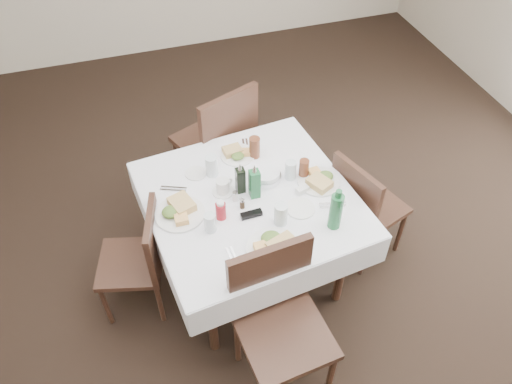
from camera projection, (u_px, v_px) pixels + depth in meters
ground_plane at (260, 294)px, 3.45m from camera, size 7.00×7.00×0.00m
room_shell at (262, 83)px, 2.23m from camera, size 6.04×7.04×2.80m
dining_table at (250, 207)px, 3.11m from camera, size 1.36×1.36×0.76m
chair_north at (220, 138)px, 3.71m from camera, size 0.64×0.64×1.04m
chair_south at (278, 313)px, 2.70m from camera, size 0.51×0.51×0.99m
chair_east at (362, 204)px, 3.36m from camera, size 0.53×0.53×0.88m
chair_west at (142, 256)px, 3.09m from camera, size 0.48×0.48×0.83m
meal_north at (237, 154)px, 3.30m from camera, size 0.23×0.23×0.05m
meal_south at (275, 246)px, 2.75m from camera, size 0.31×0.31×0.07m
meal_east at (320, 180)px, 3.12m from camera, size 0.27×0.27×0.06m
meal_west at (179, 211)px, 2.93m from camera, size 0.30×0.30×0.06m
side_plate_a at (196, 173)px, 3.19m from camera, size 0.14×0.14×0.01m
side_plate_b at (300, 208)px, 2.97m from camera, size 0.17×0.17×0.01m
water_n at (212, 166)px, 3.14m from camera, size 0.08×0.08×0.14m
water_s at (281, 214)px, 2.85m from camera, size 0.08×0.08×0.14m
water_e at (291, 170)px, 3.12m from camera, size 0.07×0.07×0.13m
water_w at (210, 223)px, 2.82m from camera, size 0.07×0.07×0.12m
iced_tea_a at (255, 147)px, 3.26m from camera, size 0.07×0.07×0.15m
iced_tea_b at (304, 168)px, 3.13m from camera, size 0.06×0.06×0.13m
bread_basket at (266, 175)px, 3.14m from camera, size 0.19×0.19×0.06m
oil_cruet_dark at (240, 179)px, 3.02m from camera, size 0.05×0.05×0.22m
oil_cruet_green at (254, 183)px, 2.98m from camera, size 0.06×0.06×0.25m
ketchup_bottle at (221, 210)px, 2.89m from camera, size 0.06×0.06×0.13m
salt_shaker at (235, 196)px, 3.00m from camera, size 0.03×0.03×0.07m
pepper_shaker at (242, 204)px, 2.96m from camera, size 0.03×0.03×0.07m
coffee_mug at (223, 187)px, 3.04m from camera, size 0.14×0.13×0.10m
sunglasses at (251, 214)px, 2.93m from camera, size 0.13×0.05×0.03m
green_bottle at (336, 211)px, 2.80m from camera, size 0.07×0.07×0.28m
sugar_caddy at (302, 190)px, 3.06m from camera, size 0.09×0.07×0.04m
cutlery_n at (246, 146)px, 3.38m from camera, size 0.07×0.16×0.01m
cutlery_s at (233, 258)px, 2.72m from camera, size 0.05×0.16×0.01m
cutlery_e at (333, 205)px, 2.99m from camera, size 0.17×0.07×0.01m
cutlery_w at (173, 189)px, 3.09m from camera, size 0.17×0.10×0.01m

